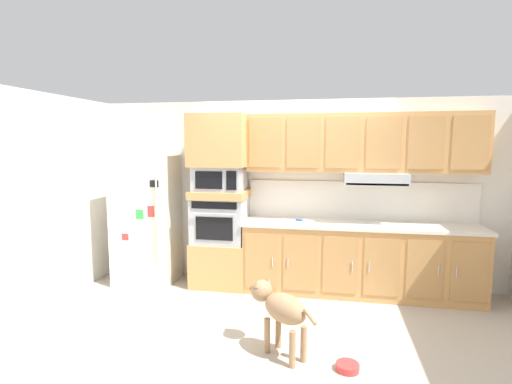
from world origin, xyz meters
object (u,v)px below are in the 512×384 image
Objects in this scene: dog at (280,307)px; dog_food_bowl at (348,367)px; microwave at (220,178)px; built_in_oven at (220,220)px; screwdriver at (300,220)px; refrigerator at (147,219)px.

dog_food_bowl is at bearing -155.89° from dog.
microwave is 2.19m from dog.
built_in_oven is 1.07m from screwdriver.
screwdriver is 1.73m from dog.
dog is (2.06, -1.58, -0.43)m from refrigerator.
dog is (-0.04, -1.66, -0.49)m from screwdriver.
refrigerator is at bearing -176.28° from microwave.
screwdriver is at bearing 2.37° from refrigerator.
screwdriver is at bearing 1.04° from microwave.
refrigerator is 2.73× the size of microwave.
built_in_oven is 1.99m from dog.
dog is at bearing -91.43° from screwdriver.
microwave is at bearing -19.36° from dog.
refrigerator is 2.51× the size of dog.
built_in_oven is 1.00× the size of dog.
refrigerator is 2.63m from dog.
refrigerator reaches higher than screwdriver.
dog_food_bowl is at bearing -47.89° from built_in_oven.
microwave is at bearing -0.77° from built_in_oven.
refrigerator is 1.19m from microwave.
dog is at bearing 165.37° from dog_food_bowl.
screwdriver is (2.11, 0.09, 0.05)m from refrigerator.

